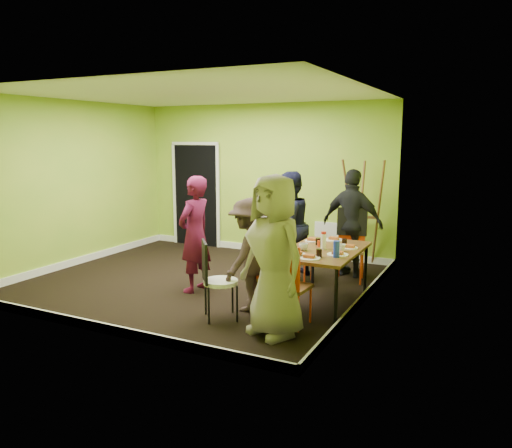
{
  "coord_description": "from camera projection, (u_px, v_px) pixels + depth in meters",
  "views": [
    {
      "loc": [
        4.04,
        -6.26,
        2.18
      ],
      "look_at": [
        0.95,
        0.0,
        0.97
      ],
      "focal_mm": 35.0,
      "sensor_mm": 36.0,
      "label": 1
    }
  ],
  "objects": [
    {
      "name": "plate_far_front",
      "position": [
        309.0,
        258.0,
        5.97
      ],
      "size": [
        0.27,
        0.27,
        0.01
      ],
      "primitive_type": "cylinder",
      "color": "white",
      "rests_on": "dining_table"
    },
    {
      "name": "plate_far_back",
      "position": [
        334.0,
        240.0,
        7.02
      ],
      "size": [
        0.26,
        0.26,
        0.01
      ],
      "primitive_type": "cylinder",
      "color": "white",
      "rests_on": "dining_table"
    },
    {
      "name": "chair_left_near",
      "position": [
        267.0,
        270.0,
        6.43
      ],
      "size": [
        0.45,
        0.45,
        0.87
      ],
      "rotation": [
        0.0,
        0.0,
        -1.28
      ],
      "color": "#F24316",
      "rests_on": "ground"
    },
    {
      "name": "cup_b",
      "position": [
        342.0,
        248.0,
        6.33
      ],
      "size": [
        0.1,
        0.1,
        0.09
      ],
      "primitive_type": "imported",
      "color": "white",
      "rests_on": "dining_table"
    },
    {
      "name": "chair_left_far",
      "position": [
        291.0,
        244.0,
        7.55
      ],
      "size": [
        0.46,
        0.46,
        1.04
      ],
      "rotation": [
        0.0,
        0.0,
        -1.5
      ],
      "color": "#F24316",
      "rests_on": "ground"
    },
    {
      "name": "chair_back_end",
      "position": [
        352.0,
        229.0,
        7.73
      ],
      "size": [
        0.53,
        0.6,
        1.1
      ],
      "rotation": [
        0.0,
        0.0,
        3.32
      ],
      "color": "#F24316",
      "rests_on": "ground"
    },
    {
      "name": "easel",
      "position": [
        363.0,
        214.0,
        8.38
      ],
      "size": [
        0.73,
        0.69,
        1.83
      ],
      "color": "brown",
      "rests_on": "ground"
    },
    {
      "name": "plate_near_right",
      "position": [
        296.0,
        255.0,
        6.13
      ],
      "size": [
        0.27,
        0.27,
        0.01
      ],
      "primitive_type": "cylinder",
      "color": "white",
      "rests_on": "dining_table"
    },
    {
      "name": "person_back_end",
      "position": [
        352.0,
        223.0,
        7.82
      ],
      "size": [
        1.05,
        0.58,
        1.7
      ],
      "primitive_type": "imported",
      "rotation": [
        0.0,
        0.0,
        2.96
      ],
      "color": "black",
      "rests_on": "ground"
    },
    {
      "name": "chair_bentwood",
      "position": [
        215.0,
        276.0,
        5.99
      ],
      "size": [
        0.53,
        0.53,
        0.97
      ],
      "rotation": [
        0.0,
        0.0,
        -0.9
      ],
      "color": "black",
      "rests_on": "ground"
    },
    {
      "name": "chair_front_end",
      "position": [
        288.0,
        281.0,
        5.73
      ],
      "size": [
        0.43,
        0.44,
        0.99
      ],
      "rotation": [
        0.0,
        0.0,
        -0.06
      ],
      "color": "#F24316",
      "rests_on": "ground"
    },
    {
      "name": "plate_wall_back",
      "position": [
        349.0,
        248.0,
        6.51
      ],
      "size": [
        0.22,
        0.22,
        0.01
      ],
      "primitive_type": "cylinder",
      "color": "white",
      "rests_on": "dining_table"
    },
    {
      "name": "glass_back",
      "position": [
        344.0,
        242.0,
        6.69
      ],
      "size": [
        0.07,
        0.07,
        0.09
      ],
      "primitive_type": "cylinder",
      "color": "black",
      "rests_on": "dining_table"
    },
    {
      "name": "orange_bottle",
      "position": [
        319.0,
        244.0,
        6.62
      ],
      "size": [
        0.04,
        0.04,
        0.08
      ],
      "primitive_type": "cylinder",
      "color": "#F24316",
      "rests_on": "dining_table"
    },
    {
      "name": "blue_bottle",
      "position": [
        336.0,
        249.0,
        6.01
      ],
      "size": [
        0.08,
        0.08,
        0.2
      ],
      "primitive_type": "cylinder",
      "color": "blue",
      "rests_on": "dining_table"
    },
    {
      "name": "dining_table",
      "position": [
        324.0,
        253.0,
        6.47
      ],
      "size": [
        0.9,
        1.5,
        0.75
      ],
      "color": "black",
      "rests_on": "ground"
    },
    {
      "name": "glass_front",
      "position": [
        319.0,
        253.0,
        6.03
      ],
      "size": [
        0.07,
        0.07,
        0.1
      ],
      "primitive_type": "cylinder",
      "color": "black",
      "rests_on": "dining_table"
    },
    {
      "name": "plate_wall_front",
      "position": [
        338.0,
        255.0,
        6.14
      ],
      "size": [
        0.26,
        0.26,
        0.01
      ],
      "primitive_type": "cylinder",
      "color": "white",
      "rests_on": "dining_table"
    },
    {
      "name": "room_walls",
      "position": [
        200.0,
        217.0,
        7.54
      ],
      "size": [
        5.04,
        4.54,
        2.82
      ],
      "color": "#81B42E",
      "rests_on": "ground"
    },
    {
      "name": "person_front_end",
      "position": [
        274.0,
        256.0,
        5.46
      ],
      "size": [
        1.04,
        0.88,
        1.8
      ],
      "primitive_type": "imported",
      "rotation": [
        0.0,
        0.0,
        -0.43
      ],
      "color": "gray",
      "rests_on": "ground"
    },
    {
      "name": "plate_near_left",
      "position": [
        312.0,
        241.0,
        6.96
      ],
      "size": [
        0.21,
        0.21,
        0.01
      ],
      "primitive_type": "cylinder",
      "color": "white",
      "rests_on": "dining_table"
    },
    {
      "name": "thermos",
      "position": [
        323.0,
        242.0,
        6.45
      ],
      "size": [
        0.07,
        0.07,
        0.2
      ],
      "primitive_type": "cylinder",
      "color": "white",
      "rests_on": "dining_table"
    },
    {
      "name": "person_left_far",
      "position": [
        289.0,
        225.0,
        7.77
      ],
      "size": [
        0.87,
        0.98,
        1.67
      ],
      "primitive_type": "imported",
      "rotation": [
        0.0,
        0.0,
        -1.91
      ],
      "color": "black",
      "rests_on": "ground"
    },
    {
      "name": "ground",
      "position": [
        201.0,
        281.0,
        7.66
      ],
      "size": [
        5.0,
        5.0,
        0.0
      ],
      "primitive_type": "plane",
      "color": "black",
      "rests_on": "ground"
    },
    {
      "name": "cup_a",
      "position": [
        304.0,
        247.0,
        6.39
      ],
      "size": [
        0.12,
        0.12,
        0.09
      ],
      "primitive_type": "imported",
      "color": "white",
      "rests_on": "dining_table"
    },
    {
      "name": "person_left_near",
      "position": [
        249.0,
        255.0,
        6.29
      ],
      "size": [
        0.59,
        0.96,
        1.44
      ],
      "primitive_type": "imported",
      "rotation": [
        0.0,
        0.0,
        -1.63
      ],
      "color": "#322321",
      "rests_on": "ground"
    },
    {
      "name": "glass_mid",
      "position": [
        318.0,
        242.0,
        6.72
      ],
      "size": [
        0.07,
        0.07,
        0.09
      ],
      "primitive_type": "cylinder",
      "color": "black",
      "rests_on": "dining_table"
    },
    {
      "name": "person_standing",
      "position": [
        195.0,
        234.0,
        7.06
      ],
      "size": [
        0.45,
        0.64,
        1.65
      ],
      "primitive_type": "imported",
      "rotation": [
        0.0,
        0.0,
        -1.66
      ],
      "color": "#560E31",
      "rests_on": "ground"
    }
  ]
}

